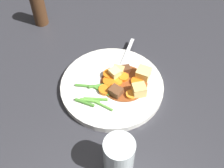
% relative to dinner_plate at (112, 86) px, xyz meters
% --- Properties ---
extents(ground_plane, '(3.00, 3.00, 0.00)m').
position_rel_dinner_plate_xyz_m(ground_plane, '(0.00, 0.00, -0.01)').
color(ground_plane, '#2D2D33').
extents(dinner_plate, '(0.28, 0.28, 0.02)m').
position_rel_dinner_plate_xyz_m(dinner_plate, '(0.00, 0.00, 0.00)').
color(dinner_plate, white).
rests_on(dinner_plate, ground_plane).
extents(stew_sauce, '(0.13, 0.13, 0.00)m').
position_rel_dinner_plate_xyz_m(stew_sauce, '(0.03, -0.01, 0.01)').
color(stew_sauce, brown).
rests_on(stew_sauce, dinner_plate).
extents(carrot_slice_0, '(0.04, 0.04, 0.01)m').
position_rel_dinner_plate_xyz_m(carrot_slice_0, '(0.01, -0.00, 0.01)').
color(carrot_slice_0, orange).
rests_on(carrot_slice_0, dinner_plate).
extents(carrot_slice_1, '(0.04, 0.04, 0.01)m').
position_rel_dinner_plate_xyz_m(carrot_slice_1, '(0.00, -0.01, 0.01)').
color(carrot_slice_1, orange).
rests_on(carrot_slice_1, dinner_plate).
extents(carrot_slice_2, '(0.03, 0.03, 0.01)m').
position_rel_dinner_plate_xyz_m(carrot_slice_2, '(0.04, -0.05, 0.01)').
color(carrot_slice_2, orange).
rests_on(carrot_slice_2, dinner_plate).
extents(carrot_slice_3, '(0.04, 0.04, 0.01)m').
position_rel_dinner_plate_xyz_m(carrot_slice_3, '(0.04, 0.01, 0.01)').
color(carrot_slice_3, orange).
rests_on(carrot_slice_3, dinner_plate).
extents(carrot_slice_4, '(0.03, 0.03, 0.01)m').
position_rel_dinner_plate_xyz_m(carrot_slice_4, '(-0.00, 0.03, 0.02)').
color(carrot_slice_4, orange).
rests_on(carrot_slice_4, dinner_plate).
extents(carrot_slice_5, '(0.04, 0.04, 0.01)m').
position_rel_dinner_plate_xyz_m(carrot_slice_5, '(0.07, -0.01, 0.01)').
color(carrot_slice_5, orange).
rests_on(carrot_slice_5, dinner_plate).
extents(carrot_slice_6, '(0.04, 0.04, 0.01)m').
position_rel_dinner_plate_xyz_m(carrot_slice_6, '(-0.02, -0.02, 0.01)').
color(carrot_slice_6, orange).
rests_on(carrot_slice_6, dinner_plate).
extents(carrot_slice_7, '(0.04, 0.04, 0.01)m').
position_rel_dinner_plate_xyz_m(carrot_slice_7, '(-0.01, 0.01, 0.01)').
color(carrot_slice_7, orange).
rests_on(carrot_slice_7, dinner_plate).
extents(potato_chunk_0, '(0.04, 0.03, 0.03)m').
position_rel_dinner_plate_xyz_m(potato_chunk_0, '(0.06, -0.05, 0.02)').
color(potato_chunk_0, '#DBBC6B').
rests_on(potato_chunk_0, dinner_plate).
extents(potato_chunk_1, '(0.04, 0.04, 0.02)m').
position_rel_dinner_plate_xyz_m(potato_chunk_1, '(0.03, 0.03, 0.02)').
color(potato_chunk_1, '#DBBC6B').
rests_on(potato_chunk_1, dinner_plate).
extents(potato_chunk_2, '(0.03, 0.03, 0.03)m').
position_rel_dinner_plate_xyz_m(potato_chunk_2, '(0.01, 0.02, 0.02)').
color(potato_chunk_2, '#EAD68C').
rests_on(potato_chunk_2, dinner_plate).
extents(potato_chunk_3, '(0.05, 0.05, 0.03)m').
position_rel_dinner_plate_xyz_m(potato_chunk_3, '(0.09, 0.00, 0.02)').
color(potato_chunk_3, '#E5CC7A').
rests_on(potato_chunk_3, dinner_plate).
extents(meat_chunk_0, '(0.04, 0.04, 0.02)m').
position_rel_dinner_plate_xyz_m(meat_chunk_0, '(-0.00, -0.04, 0.02)').
color(meat_chunk_0, brown).
rests_on(meat_chunk_0, dinner_plate).
extents(meat_chunk_1, '(0.03, 0.02, 0.02)m').
position_rel_dinner_plate_xyz_m(meat_chunk_1, '(0.05, 0.03, 0.02)').
color(meat_chunk_1, '#56331E').
rests_on(meat_chunk_1, dinner_plate).
extents(green_bean_0, '(0.04, 0.05, 0.01)m').
position_rel_dinner_plate_xyz_m(green_bean_0, '(-0.04, -0.01, 0.01)').
color(green_bean_0, '#599E38').
rests_on(green_bean_0, dinner_plate).
extents(green_bean_1, '(0.08, 0.02, 0.01)m').
position_rel_dinner_plate_xyz_m(green_bean_1, '(-0.02, 0.00, 0.01)').
color(green_bean_1, '#4C8E33').
rests_on(green_bean_1, dinner_plate).
extents(green_bean_2, '(0.06, 0.03, 0.01)m').
position_rel_dinner_plate_xyz_m(green_bean_2, '(-0.05, -0.04, 0.01)').
color(green_bean_2, '#599E38').
rests_on(green_bean_2, dinner_plate).
extents(green_bean_3, '(0.07, 0.03, 0.01)m').
position_rel_dinner_plate_xyz_m(green_bean_3, '(-0.06, 0.01, 0.01)').
color(green_bean_3, '#4C8E33').
rests_on(green_bean_3, dinner_plate).
extents(green_bean_4, '(0.05, 0.04, 0.01)m').
position_rel_dinner_plate_xyz_m(green_bean_4, '(-0.08, -0.04, 0.01)').
color(green_bean_4, '#4C8E33').
rests_on(green_bean_4, dinner_plate).
extents(green_bean_5, '(0.05, 0.03, 0.01)m').
position_rel_dinner_plate_xyz_m(green_bean_5, '(-0.07, -0.04, 0.01)').
color(green_bean_5, '#66AD42').
rests_on(green_bean_5, dinner_plate).
extents(green_bean_6, '(0.05, 0.05, 0.01)m').
position_rel_dinner_plate_xyz_m(green_bean_6, '(-0.05, -0.06, 0.01)').
color(green_bean_6, '#66AD42').
rests_on(green_bean_6, dinner_plate).
extents(fork, '(0.11, 0.15, 0.00)m').
position_rel_dinner_plate_xyz_m(fork, '(0.06, 0.08, 0.01)').
color(fork, silver).
rests_on(fork, dinner_plate).
extents(water_glass, '(0.07, 0.07, 0.10)m').
position_rel_dinner_plate_xyz_m(water_glass, '(-0.05, -0.22, 0.04)').
color(water_glass, silver).
rests_on(water_glass, ground_plane).
extents(pepper_mill, '(0.04, 0.04, 0.12)m').
position_rel_dinner_plate_xyz_m(pepper_mill, '(-0.15, 0.33, 0.05)').
color(pepper_mill, '#4C2D19').
rests_on(pepper_mill, ground_plane).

